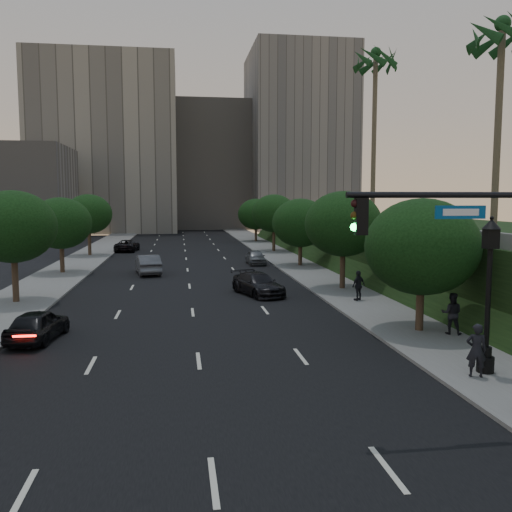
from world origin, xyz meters
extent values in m
plane|color=black|center=(0.00, 0.00, 0.00)|extent=(160.00, 160.00, 0.00)
cube|color=black|center=(0.00, 30.00, 0.01)|extent=(16.00, 140.00, 0.02)
cube|color=slate|center=(10.25, 30.00, 0.07)|extent=(4.50, 140.00, 0.15)
cube|color=slate|center=(-10.25, 30.00, 0.07)|extent=(4.50, 140.00, 0.15)
cube|color=black|center=(22.00, 28.00, 2.00)|extent=(18.00, 90.00, 4.00)
cube|color=slate|center=(13.50, 28.00, 4.35)|extent=(0.35, 90.00, 0.70)
cube|color=gray|center=(-14.00, 92.00, 16.00)|extent=(26.00, 20.00, 32.00)
cube|color=gray|center=(6.00, 102.00, 13.00)|extent=(22.00, 18.00, 26.00)
cube|color=gray|center=(24.00, 96.00, 18.00)|extent=(20.00, 22.00, 36.00)
cube|color=gray|center=(-26.00, 70.00, 7.00)|extent=(18.00, 16.00, 14.00)
cylinder|color=#38281C|center=(10.30, 8.00, 1.43)|extent=(0.36, 0.36, 2.86)
ellipsoid|color=black|center=(10.30, 8.00, 4.03)|extent=(5.20, 5.20, 4.42)
cylinder|color=#38281C|center=(10.30, 20.00, 1.61)|extent=(0.36, 0.36, 3.21)
ellipsoid|color=black|center=(10.30, 20.00, 4.53)|extent=(5.20, 5.20, 4.42)
cylinder|color=#38281C|center=(10.30, 33.00, 1.43)|extent=(0.36, 0.36, 2.86)
ellipsoid|color=black|center=(10.30, 33.00, 4.03)|extent=(5.20, 5.20, 4.42)
cylinder|color=#38281C|center=(10.30, 47.00, 1.61)|extent=(0.36, 0.36, 3.21)
ellipsoid|color=black|center=(10.30, 47.00, 4.53)|extent=(5.20, 5.20, 4.42)
cylinder|color=#38281C|center=(10.30, 62.00, 1.43)|extent=(0.36, 0.36, 2.86)
ellipsoid|color=black|center=(10.30, 62.00, 4.03)|extent=(5.20, 5.20, 4.42)
cylinder|color=#38281C|center=(-10.30, 18.00, 1.63)|extent=(0.36, 0.36, 3.26)
ellipsoid|color=black|center=(-10.30, 18.00, 4.59)|extent=(5.00, 5.00, 4.25)
cylinder|color=#38281C|center=(-10.30, 31.00, 1.50)|extent=(0.36, 0.36, 2.99)
ellipsoid|color=black|center=(-10.30, 31.00, 4.22)|extent=(5.00, 5.00, 4.25)
cylinder|color=#38281C|center=(-10.30, 45.00, 1.63)|extent=(0.36, 0.36, 3.26)
ellipsoid|color=black|center=(-10.30, 45.00, 4.59)|extent=(5.00, 5.00, 4.25)
cylinder|color=#4C4233|center=(17.50, 14.00, 10.00)|extent=(0.40, 0.40, 12.00)
cylinder|color=#4C4233|center=(16.00, 30.00, 11.25)|extent=(0.40, 0.40, 14.50)
cylinder|color=black|center=(6.24, -1.99, 6.30)|extent=(5.40, 0.16, 0.16)
cube|color=black|center=(3.94, -1.99, 5.75)|extent=(0.32, 0.22, 0.95)
sphere|color=black|center=(3.76, -1.99, 6.08)|extent=(0.20, 0.20, 0.20)
sphere|color=#3F2B0A|center=(3.76, -1.99, 5.78)|extent=(0.20, 0.20, 0.20)
sphere|color=#19F24C|center=(3.76, -1.99, 5.48)|extent=(0.20, 0.20, 0.20)
cube|color=#0A4E8E|center=(6.64, -1.99, 5.85)|extent=(1.40, 0.05, 0.35)
cylinder|color=black|center=(9.91, 1.86, 0.35)|extent=(0.60, 0.60, 0.70)
cylinder|color=black|center=(9.91, 1.86, 0.85)|extent=(0.40, 0.40, 0.40)
cylinder|color=black|center=(9.91, 1.86, 2.80)|extent=(0.18, 0.18, 3.60)
cube|color=black|center=(9.91, 1.86, 4.85)|extent=(0.42, 0.42, 0.70)
cone|color=black|center=(9.91, 1.86, 5.35)|extent=(0.64, 0.64, 0.35)
sphere|color=black|center=(9.91, 1.86, 5.55)|extent=(0.14, 0.14, 0.14)
imported|color=black|center=(-6.85, 9.02, 0.71)|extent=(2.24, 4.35, 1.42)
imported|color=#4C4E53|center=(-3.26, 29.88, 0.81)|extent=(2.51, 5.15, 1.63)
imported|color=black|center=(-6.79, 50.05, 0.70)|extent=(2.81, 5.24, 1.40)
imported|color=black|center=(4.33, 18.92, 0.72)|extent=(3.46, 5.34, 1.44)
imported|color=slate|center=(6.48, 35.28, 0.69)|extent=(1.69, 4.07, 1.38)
imported|color=black|center=(9.30, 1.44, 1.07)|extent=(0.78, 0.64, 1.85)
imported|color=black|center=(11.39, 7.08, 1.09)|extent=(1.14, 1.05, 1.88)
imported|color=black|center=(9.90, 15.47, 1.05)|extent=(1.13, 0.93, 1.80)
camera|label=1|loc=(-0.66, -15.30, 6.20)|focal=38.00mm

